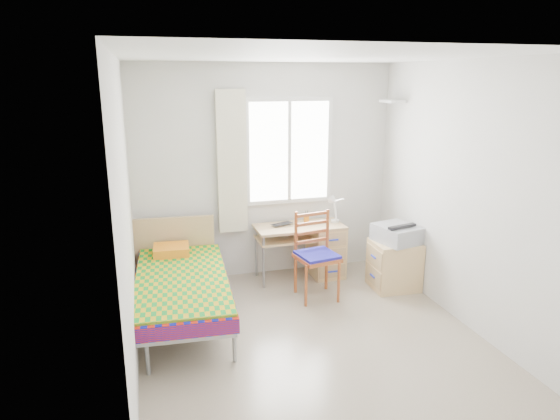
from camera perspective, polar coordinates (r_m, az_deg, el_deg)
The scene contains 17 objects.
floor at distance 4.98m, azimuth 3.43°, elevation -14.29°, with size 3.50×3.50×0.00m, color #BCAD93.
ceiling at distance 4.35m, azimuth 3.98°, elevation 17.15°, with size 3.50×3.50×0.00m, color white.
wall_back at distance 6.13m, azimuth -1.72°, elevation 4.32°, with size 3.20×3.20×0.00m, color silver.
wall_left at distance 4.25m, azimuth -17.12°, elevation -1.15°, with size 3.50×3.50×0.00m, color silver.
wall_right at distance 5.23m, azimuth 20.48°, elevation 1.51°, with size 3.50×3.50×0.00m, color silver.
window at distance 6.14m, azimuth 1.05°, elevation 6.72°, with size 1.10×0.04×1.30m.
curtain at distance 5.95m, azimuth -5.51°, elevation 5.40°, with size 0.35×0.05×1.70m, color #F8F1CD.
floating_shelf at distance 6.24m, azimuth 12.74°, elevation 12.03°, with size 0.20×0.32×0.03m, color white.
bed at distance 5.24m, azimuth -11.26°, elevation -7.99°, with size 1.05×2.03×0.85m.
desk at distance 6.27m, azimuth 4.65°, elevation -4.26°, with size 1.09×0.51×0.68m.
chair at distance 5.64m, azimuth 4.16°, elevation -4.59°, with size 0.49×0.49×0.98m.
cabinet at distance 6.07m, azimuth 12.89°, elevation -6.13°, with size 0.55×0.49×0.57m.
printer at distance 5.94m, azimuth 13.21°, elevation -2.60°, with size 0.52×0.57×0.21m.
laptop at distance 6.07m, azimuth 0.47°, elevation -1.74°, with size 0.27×0.18×0.02m, color black.
pen_cup at distance 6.22m, azimuth 3.04°, elevation -1.04°, with size 0.07×0.07×0.09m, color orange.
task_lamp at distance 6.08m, azimuth 6.23°, elevation 0.47°, with size 0.22×0.31×0.39m.
book at distance 6.04m, azimuth 0.06°, elevation -2.77°, with size 0.14×0.20×0.01m, color gray.
Camera 1 is at (-1.45, -4.10, 2.43)m, focal length 32.00 mm.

